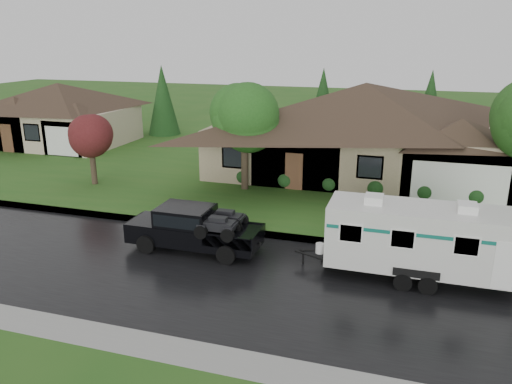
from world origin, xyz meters
TOP-DOWN VIEW (x-y plane):
  - ground at (0.00, 0.00)m, footprint 140.00×140.00m
  - road at (0.00, -2.00)m, footprint 140.00×8.00m
  - curb at (0.00, 2.25)m, footprint 140.00×0.50m
  - lawn at (0.00, 15.00)m, footprint 140.00×26.00m
  - house_main at (2.29, 13.84)m, footprint 19.44×10.80m
  - house_far at (-21.78, 15.85)m, footprint 10.80×8.64m
  - tree_left_green at (-3.92, 8.33)m, footprint 3.50×3.50m
  - tree_red at (-12.65, 6.64)m, footprint 2.49×2.49m
  - shrub_row at (2.00, 9.30)m, footprint 13.60×1.00m
  - pickup_truck at (-3.41, -0.03)m, footprint 5.46×2.08m
  - travel_trailer at (5.39, -0.03)m, footprint 6.74×2.37m

SIDE VIEW (x-z plane):
  - ground at x=0.00m, z-range 0.00..0.00m
  - road at x=0.00m, z-range 0.00..0.01m
  - curb at x=0.00m, z-range 0.00..0.15m
  - lawn at x=0.00m, z-range 0.00..0.15m
  - shrub_row at x=2.00m, z-range 0.15..1.15m
  - pickup_truck at x=-3.41m, z-range 0.07..1.89m
  - travel_trailer at x=5.39m, z-range 0.09..3.11m
  - house_far at x=-21.78m, z-range 0.07..5.87m
  - tree_red at x=-12.65m, z-range 0.94..5.05m
  - house_main at x=2.29m, z-range 0.14..7.04m
  - tree_left_green at x=-3.92m, z-range 1.27..7.05m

